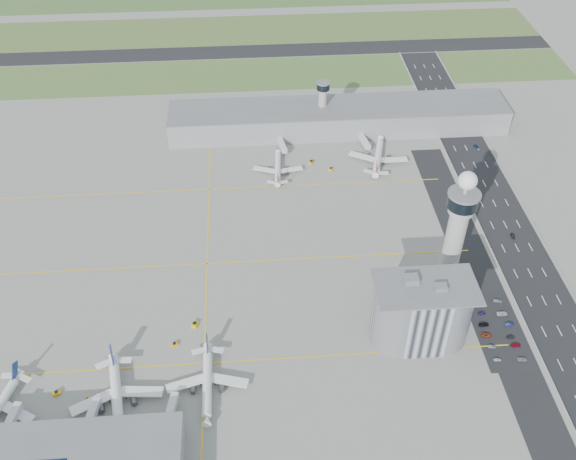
{
  "coord_description": "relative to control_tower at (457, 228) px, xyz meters",
  "views": [
    {
      "loc": [
        -17.45,
        -197.76,
        217.49
      ],
      "look_at": [
        0.0,
        35.0,
        15.0
      ],
      "focal_mm": 40.0,
      "sensor_mm": 36.0,
      "label": 1
    }
  ],
  "objects": [
    {
      "name": "airplane_near_c",
      "position": [
        -110.22,
        -50.88,
        -29.52
      ],
      "size": [
        33.76,
        39.64,
        11.05
      ],
      "primitive_type": null,
      "rotation": [
        0.0,
        0.0,
        -1.57
      ],
      "color": "white",
      "rests_on": "ground"
    },
    {
      "name": "taxiway_line_h_2",
      "position": [
        -112.0,
        82.0,
        -35.04
      ],
      "size": [
        260.0,
        0.6,
        0.01
      ],
      "primitive_type": "cube",
      "color": "yellow",
      "rests_on": "ground"
    },
    {
      "name": "car_hw_1",
      "position": [
        43.52,
        30.18,
        -34.4
      ],
      "size": [
        1.6,
        3.98,
        1.29
      ],
      "primitive_type": "imported",
      "rotation": [
        0.0,
        0.0,
        -0.06
      ],
      "color": "black",
      "rests_on": "ground"
    },
    {
      "name": "car_lot_5",
      "position": [
        10.21,
        -13.88,
        -34.48
      ],
      "size": [
        3.5,
        1.6,
        1.11
      ],
      "primitive_type": "imported",
      "rotation": [
        0.0,
        0.0,
        1.7
      ],
      "color": "silver",
      "rests_on": "ground"
    },
    {
      "name": "highway",
      "position": [
        43.0,
        -8.0,
        -34.99
      ],
      "size": [
        28.0,
        500.0,
        0.1
      ],
      "primitive_type": "cube",
      "color": "black",
      "rests_on": "ground"
    },
    {
      "name": "grass_strip_0",
      "position": [
        -92.0,
        217.0,
        -35.0
      ],
      "size": [
        480.0,
        50.0,
        0.08
      ],
      "primitive_type": "cube",
      "color": "#4E6A32",
      "rests_on": "ground"
    },
    {
      "name": "tug_4",
      "position": [
        -52.52,
        103.21,
        -34.09
      ],
      "size": [
        3.74,
        3.95,
        1.89
      ],
      "primitive_type": null,
      "rotation": [
        0.0,
        0.0,
        -0.64
      ],
      "color": "orange",
      "rests_on": "ground"
    },
    {
      "name": "admin_building",
      "position": [
        -20.01,
        -30.0,
        -19.74
      ],
      "size": [
        42.0,
        24.0,
        33.5
      ],
      "color": "#B2B2B7",
      "rests_on": "ground"
    },
    {
      "name": "tug_2",
      "position": [
        -124.86,
        -27.54,
        -34.23
      ],
      "size": [
        3.32,
        2.88,
        1.61
      ],
      "primitive_type": null,
      "rotation": [
        0.0,
        0.0,
        2.0
      ],
      "color": "#EEA108",
      "rests_on": "ground"
    },
    {
      "name": "jet_bridge_near_0",
      "position": [
        -185.0,
        -69.0,
        -32.19
      ],
      "size": [
        5.39,
        14.31,
        5.7
      ],
      "primitive_type": null,
      "rotation": [
        0.0,
        0.0,
        1.4
      ],
      "color": "silver",
      "rests_on": "ground"
    },
    {
      "name": "taxiway_line_h_1",
      "position": [
        -112.0,
        22.0,
        -35.04
      ],
      "size": [
        260.0,
        0.6,
        0.01
      ],
      "primitive_type": "cube",
      "color": "yellow",
      "rests_on": "ground"
    },
    {
      "name": "airplane_far_a",
      "position": [
        -72.67,
        96.47,
        -30.25
      ],
      "size": [
        31.49,
        36.23,
        9.58
      ],
      "primitive_type": null,
      "rotation": [
        0.0,
        0.0,
        1.5
      ],
      "color": "white",
      "rests_on": "ground"
    },
    {
      "name": "airplane_near_b",
      "position": [
        -145.31,
        -55.61,
        -28.99
      ],
      "size": [
        44.21,
        49.35,
        12.1
      ],
      "primitive_type": null,
      "rotation": [
        0.0,
        0.0,
        -1.38
      ],
      "color": "white",
      "rests_on": "ground"
    },
    {
      "name": "tug_5",
      "position": [
        -41.97,
        95.44,
        -34.23
      ],
      "size": [
        2.97,
        3.36,
        1.63
      ],
      "primitive_type": null,
      "rotation": [
        0.0,
        0.0,
        2.68
      ],
      "color": "#F8A708",
      "rests_on": "ground"
    },
    {
      "name": "ground",
      "position": [
        -72.0,
        -8.0,
        -35.04
      ],
      "size": [
        1000.0,
        1000.0,
        0.0
      ],
      "primitive_type": "plane",
      "color": "gray"
    },
    {
      "name": "car_lot_4",
      "position": [
        11.98,
        -19.68,
        -34.48
      ],
      "size": [
        3.44,
        1.73,
        1.12
      ],
      "primitive_type": "imported",
      "rotation": [
        0.0,
        0.0,
        1.7
      ],
      "color": "navy",
      "rests_on": "ground"
    },
    {
      "name": "barrier_right",
      "position": [
        57.0,
        -8.0,
        -34.44
      ],
      "size": [
        0.6,
        500.0,
        1.2
      ],
      "primitive_type": "cube",
      "color": "#9E9E99",
      "rests_on": "ground"
    },
    {
      "name": "car_lot_1",
      "position": [
        10.42,
        -38.7,
        -34.5
      ],
      "size": [
        3.42,
        1.58,
        1.09
      ],
      "primitive_type": "imported",
      "rotation": [
        0.0,
        0.0,
        1.44
      ],
      "color": "slate",
      "rests_on": "ground"
    },
    {
      "name": "tug_1",
      "position": [
        -157.3,
        -53.33,
        -34.13
      ],
      "size": [
        3.57,
        3.81,
        1.83
      ],
      "primitive_type": null,
      "rotation": [
        0.0,
        0.0,
        -0.61
      ],
      "color": "#DAA401",
      "rests_on": "ground"
    },
    {
      "name": "car_hw_2",
      "position": [
        49.3,
        112.43,
        -34.49
      ],
      "size": [
        2.49,
        4.24,
        1.11
      ],
      "primitive_type": "imported",
      "rotation": [
        0.0,
        0.0,
        0.17
      ],
      "color": "navy",
      "rests_on": "ground"
    },
    {
      "name": "car_hw_4",
      "position": [
        36.38,
        173.0,
        -34.42
      ],
      "size": [
        1.93,
        3.8,
        1.24
      ],
      "primitive_type": "imported",
      "rotation": [
        0.0,
        0.0,
        0.13
      ],
      "color": "gray",
      "rests_on": "ground"
    },
    {
      "name": "airplane_far_b",
      "position": [
        -12.9,
        103.25,
        -29.27
      ],
      "size": [
        44.41,
        48.81,
        11.54
      ],
      "primitive_type": null,
      "rotation": [
        0.0,
        0.0,
        1.31
      ],
      "color": "white",
      "rests_on": "ground"
    },
    {
      "name": "control_tower",
      "position": [
        0.0,
        0.0,
        0.0
      ],
      "size": [
        14.0,
        14.0,
        64.5
      ],
      "color": "#ADAAA5",
      "rests_on": "ground"
    },
    {
      "name": "taxiway_line_v",
      "position": [
        -112.0,
        22.0,
        -35.04
      ],
      "size": [
        0.6,
        260.0,
        0.01
      ],
      "primitive_type": "cube",
      "color": "yellow",
      "rests_on": "ground"
    },
    {
      "name": "barrier_left",
      "position": [
        29.0,
        -8.0,
        -34.44
      ],
      "size": [
        0.6,
        500.0,
        1.2
      ],
      "primitive_type": "cube",
      "color": "#9E9E99",
      "rests_on": "ground"
    },
    {
      "name": "car_lot_11",
      "position": [
        21.37,
        -12.99,
        -34.47
      ],
      "size": [
        4.11,
        2.13,
        1.14
      ],
      "primitive_type": "imported",
      "rotation": [
        0.0,
        0.0,
        1.43
      ],
      "color": "#999DA0",
      "rests_on": "ground"
    },
    {
      "name": "grass_strip_1",
      "position": [
        -92.0,
        292.0,
        -35.0
      ],
      "size": [
        480.0,
        60.0,
        0.08
      ],
      "primitive_type": "cube",
      "color": "#4C6831",
      "rests_on": "ground"
    },
    {
      "name": "car_lot_3",
      "position": [
        10.81,
        -26.44,
        -34.4
      ],
      "size": [
        4.59,
        2.23,
        1.29
      ],
      "primitive_type": "imported",
      "rotation": [
        0.0,
        0.0,
        1.67
      ],
      "color": "black",
      "rests_on": "ground"
    },
    {
      "name": "car_lot_8",
      "position": [
        20.28,
        -34.17,
        -34.47
      ],
      "size": [
        3.38,
        1.36,
        1.15
      ],
      "primitive_type": "imported",
      "rotation": [
        0.0,
        0.0,
        1.57
      ],
      "color": "#262628",
      "rests_on": "ground"
    },
    {
      "name": "car_lot_2",
      "position": [
        9.94,
        -32.32,
        -34.42
      ],
      "size": [
        4.66,
        2.54,
        1.24
      ],
      "primitive_type": "imported",
      "rotation": [
        0.0,
        0.0,
        1.46
      ],
      "color": "#9D3A1E",
      "rests_on": "ground"
    },
    {
      "name": "car_lot_9",
      "position": [
        22.11,
        -27.23,
        -34.38
      ],
      "size": [
        4.16,
        1.97,
        1.32
      ],
      "primitive_type": "imported",
      "rotation": [
        0.0,
        0.0,
        1.72
      ],
      "color": "navy",
      "rests_on": "ground"
    },
    {
      "name": "landside_road",
      "position": [
        18.0,
        -18.0,
        -35.0
      ],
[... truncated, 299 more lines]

